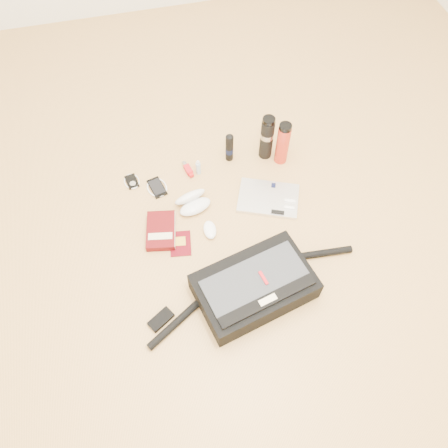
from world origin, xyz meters
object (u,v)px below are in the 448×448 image
Objects in this scene: messenger_bag at (254,287)px; laptop at (269,198)px; thermos_red at (283,143)px; thermos_black at (267,137)px; book at (161,231)px.

messenger_bag is 2.81× the size of laptop.
thermos_red reaches higher than messenger_bag.
thermos_black reaches higher than messenger_bag.
thermos_red is at bearing 82.49° from laptop.
book is 0.79m from thermos_red.
laptop is (0.22, 0.48, -0.06)m from messenger_bag.
thermos_black is (0.29, 0.78, 0.07)m from messenger_bag.
book is at bearing -150.73° from laptop.
thermos_red reaches higher than laptop.
messenger_bag is 4.38× the size of book.
thermos_black is 0.09m from thermos_red.
messenger_bag reaches higher than book.
book is 0.86× the size of thermos_black.
messenger_bag is 0.53m from laptop.
book is (-0.36, 0.42, -0.05)m from messenger_bag.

